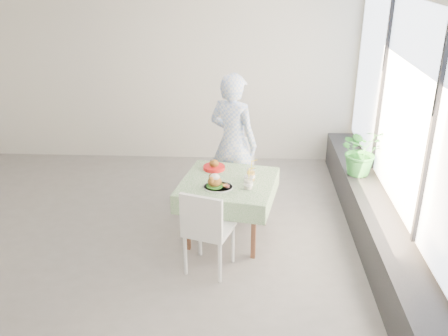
# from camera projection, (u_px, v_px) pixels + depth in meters

# --- Properties ---
(floor) EXTENTS (6.00, 6.00, 0.00)m
(floor) POSITION_uv_depth(u_px,v_px,m) (138.00, 234.00, 6.08)
(floor) COLOR slate
(floor) RESTS_ON ground
(wall_back) EXTENTS (6.00, 0.02, 2.80)m
(wall_back) POSITION_uv_depth(u_px,v_px,m) (165.00, 74.00, 7.81)
(wall_back) COLOR beige
(wall_back) RESTS_ON ground
(wall_front) EXTENTS (6.00, 0.02, 2.80)m
(wall_front) POSITION_uv_depth(u_px,v_px,m) (44.00, 249.00, 3.23)
(wall_front) COLOR beige
(wall_front) RESTS_ON ground
(wall_right) EXTENTS (0.02, 5.00, 2.80)m
(wall_right) POSITION_uv_depth(u_px,v_px,m) (404.00, 130.00, 5.39)
(wall_right) COLOR beige
(wall_right) RESTS_ON ground
(window_pane) EXTENTS (0.01, 4.80, 2.18)m
(window_pane) POSITION_uv_depth(u_px,v_px,m) (405.00, 107.00, 5.29)
(window_pane) COLOR #D1E0F9
(window_pane) RESTS_ON ground
(window_ledge) EXTENTS (0.40, 4.80, 0.50)m
(window_ledge) POSITION_uv_depth(u_px,v_px,m) (373.00, 222.00, 5.86)
(window_ledge) COLOR black
(window_ledge) RESTS_ON ground
(cafe_table) EXTENTS (1.22, 1.22, 0.74)m
(cafe_table) POSITION_uv_depth(u_px,v_px,m) (228.00, 202.00, 5.86)
(cafe_table) COLOR brown
(cafe_table) RESTS_ON ground
(chair_far) EXTENTS (0.44, 0.44, 0.90)m
(chair_far) POSITION_uv_depth(u_px,v_px,m) (238.00, 185.00, 6.70)
(chair_far) COLOR white
(chair_far) RESTS_ON ground
(chair_near) EXTENTS (0.58, 0.58, 0.97)m
(chair_near) POSITION_uv_depth(u_px,v_px,m) (209.00, 245.00, 5.31)
(chair_near) COLOR white
(chair_near) RESTS_ON ground
(diner) EXTENTS (0.79, 0.71, 1.82)m
(diner) POSITION_uv_depth(u_px,v_px,m) (233.00, 143.00, 6.39)
(diner) COLOR #99B7F4
(diner) RESTS_ON ground
(main_dish) EXTENTS (0.34, 0.34, 0.17)m
(main_dish) POSITION_uv_depth(u_px,v_px,m) (216.00, 183.00, 5.55)
(main_dish) COLOR white
(main_dish) RESTS_ON cafe_table
(juice_cup_orange) EXTENTS (0.11, 0.11, 0.30)m
(juice_cup_orange) POSITION_uv_depth(u_px,v_px,m) (251.00, 175.00, 5.72)
(juice_cup_orange) COLOR white
(juice_cup_orange) RESTS_ON cafe_table
(juice_cup_lemonade) EXTENTS (0.11, 0.11, 0.30)m
(juice_cup_lemonade) POSITION_uv_depth(u_px,v_px,m) (248.00, 183.00, 5.53)
(juice_cup_lemonade) COLOR white
(juice_cup_lemonade) RESTS_ON cafe_table
(second_dish) EXTENTS (0.26, 0.26, 0.13)m
(second_dish) POSITION_uv_depth(u_px,v_px,m) (214.00, 166.00, 6.03)
(second_dish) COLOR red
(second_dish) RESTS_ON cafe_table
(potted_plant) EXTENTS (0.67, 0.61, 0.64)m
(potted_plant) POSITION_uv_depth(u_px,v_px,m) (362.00, 151.00, 6.39)
(potted_plant) COLOR #2A803B
(potted_plant) RESTS_ON window_ledge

